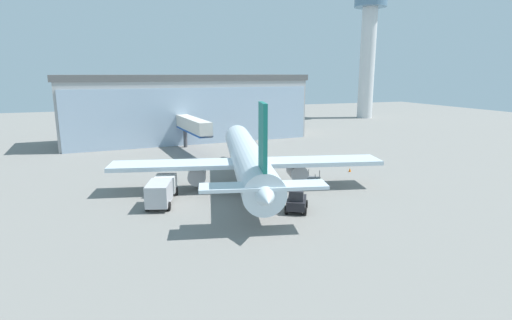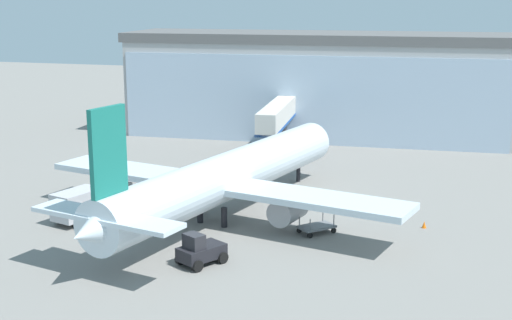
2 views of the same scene
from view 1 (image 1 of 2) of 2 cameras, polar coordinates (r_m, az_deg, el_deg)
ground at (r=45.90m, az=-0.04°, el=-4.92°), size 240.00×240.00×0.00m
terminal_building at (r=84.10m, az=-9.78°, el=7.38°), size 50.06×15.76×13.32m
jet_bridge at (r=70.44m, az=-9.00°, el=4.80°), size 3.54×14.72×5.97m
control_tower at (r=130.02m, az=15.79°, el=16.23°), size 9.97×9.97×37.39m
airplane at (r=48.35m, az=-1.27°, el=0.20°), size 32.09×35.45×11.20m
catering_truck at (r=43.58m, az=-13.35°, el=-4.19°), size 4.23×7.62×2.65m
baggage_cart at (r=50.74m, az=7.95°, el=-2.78°), size 3.08×3.14×1.50m
pushback_tug at (r=40.39m, az=5.81°, el=-5.96°), size 3.38×3.71×2.30m
safety_cone_nose at (r=41.58m, az=5.07°, el=-6.42°), size 0.36×0.36×0.55m
safety_cone_wingtip at (r=57.78m, az=13.26°, el=-1.37°), size 0.36×0.36×0.55m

